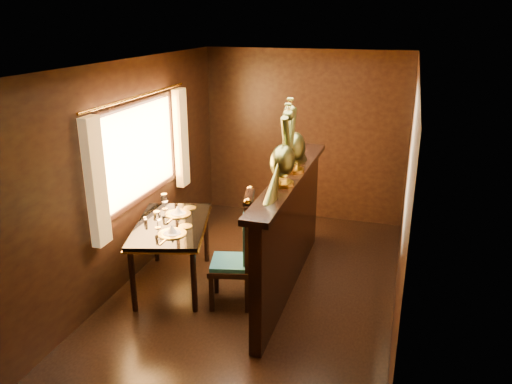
{
  "coord_description": "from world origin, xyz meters",
  "views": [
    {
      "loc": [
        1.44,
        -4.61,
        2.94
      ],
      "look_at": [
        -0.06,
        0.29,
        1.12
      ],
      "focal_mm": 35.0,
      "sensor_mm": 36.0,
      "label": 1
    }
  ],
  "objects_px": {
    "chair_left": "(242,247)",
    "dining_table": "(171,229)",
    "chair_right": "(280,207)",
    "peacock_right": "(294,134)",
    "peacock_left": "(283,147)"
  },
  "relations": [
    {
      "from": "dining_table",
      "to": "chair_right",
      "type": "relative_size",
      "value": 1.05
    },
    {
      "from": "peacock_right",
      "to": "dining_table",
      "type": "bearing_deg",
      "value": -163.82
    },
    {
      "from": "dining_table",
      "to": "peacock_right",
      "type": "xyz_separation_m",
      "value": [
        1.29,
        0.37,
        1.09
      ]
    },
    {
      "from": "dining_table",
      "to": "peacock_right",
      "type": "relative_size",
      "value": 1.75
    },
    {
      "from": "chair_right",
      "to": "peacock_right",
      "type": "height_order",
      "value": "peacock_right"
    },
    {
      "from": "peacock_left",
      "to": "chair_left",
      "type": "bearing_deg",
      "value": -172.0
    },
    {
      "from": "peacock_left",
      "to": "peacock_right",
      "type": "distance_m",
      "value": 0.47
    },
    {
      "from": "dining_table",
      "to": "chair_left",
      "type": "xyz_separation_m",
      "value": [
        0.89,
        -0.15,
        -0.02
      ]
    },
    {
      "from": "chair_right",
      "to": "peacock_left",
      "type": "distance_m",
      "value": 1.5
    },
    {
      "from": "peacock_left",
      "to": "chair_right",
      "type": "bearing_deg",
      "value": 105.08
    },
    {
      "from": "chair_left",
      "to": "peacock_right",
      "type": "xyz_separation_m",
      "value": [
        0.4,
        0.53,
        1.11
      ]
    },
    {
      "from": "chair_left",
      "to": "peacock_right",
      "type": "relative_size",
      "value": 1.55
    },
    {
      "from": "chair_right",
      "to": "peacock_right",
      "type": "distance_m",
      "value": 1.24
    },
    {
      "from": "chair_left",
      "to": "dining_table",
      "type": "bearing_deg",
      "value": 156.6
    },
    {
      "from": "chair_right",
      "to": "dining_table",
      "type": "bearing_deg",
      "value": -141.87
    }
  ]
}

